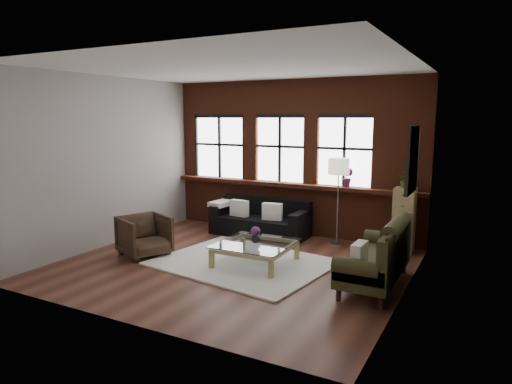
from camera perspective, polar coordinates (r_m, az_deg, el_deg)
The scene contains 26 objects.
floor at distance 7.74m, azimuth -2.77°, elevation -9.02°, with size 5.50×5.50×0.00m, color #4B261B.
ceiling at distance 7.38m, azimuth -2.98°, elevation 15.27°, with size 5.50×5.50×0.00m, color white.
wall_back at distance 9.61m, azimuth 4.80°, elevation 4.32°, with size 5.50×5.50×0.00m, color #A49E99.
wall_front at distance 5.42m, azimuth -16.53°, elevation 0.07°, with size 5.50×5.50×0.00m, color #A49E99.
wall_left at distance 9.10m, azimuth -17.94°, elevation 3.62°, with size 5.00×5.00×0.00m, color #A49E99.
wall_right at distance 6.44m, azimuth 18.66°, elevation 1.39°, with size 5.00×5.00×0.00m, color #A49E99.
brick_backwall at distance 9.56m, azimuth 4.66°, elevation 4.30°, with size 5.50×0.12×3.20m, color maroon, non-canonical shape.
sill_ledge at distance 9.54m, azimuth 4.40°, elevation 0.90°, with size 5.50×0.30×0.08m, color maroon.
window_left at distance 10.40m, azimuth -4.50°, elevation 5.53°, with size 1.38×0.10×1.50m, color black, non-canonical shape.
window_mid at distance 9.68m, azimuth 3.06°, elevation 5.27°, with size 1.38×0.10×1.50m, color black, non-canonical shape.
window_right at distance 9.18m, azimuth 11.04°, elevation 4.88°, with size 1.38×0.10×1.50m, color black, non-canonical shape.
wall_poster at distance 6.71m, azimuth 18.94°, elevation 3.83°, with size 0.05×0.74×0.94m, color black, non-canonical shape.
shag_rug at distance 7.78m, azimuth -1.61°, elevation -8.80°, with size 2.75×2.16×0.03m, color white.
dark_sofa at distance 9.48m, azimuth 0.48°, elevation -3.28°, with size 2.01×0.82×0.73m, color black, non-canonical shape.
pillow_a at distance 9.55m, azimuth -2.10°, elevation -2.02°, with size 0.40×0.14×0.34m, color white.
pillow_b at distance 9.20m, azimuth 2.05°, elevation -2.47°, with size 0.40×0.14×0.34m, color white.
vintage_settee at distance 6.89m, azimuth 14.65°, elevation -7.37°, with size 0.82×1.84×0.98m, color #2E2E15, non-canonical shape.
pillow_settee at distance 6.35m, azimuth 12.78°, elevation -7.70°, with size 0.14×0.38×0.34m, color white.
armchair at distance 8.34m, azimuth -13.77°, elevation -5.33°, with size 0.77×0.80×0.72m, color #332519.
coffee_table at distance 7.65m, azimuth -0.07°, elevation -7.76°, with size 1.18×1.18×0.39m, color tan, non-canonical shape.
vase at distance 7.57m, azimuth -0.07°, elevation -5.76°, with size 0.15×0.15×0.16m, color #B2B2B2.
flowers at distance 7.54m, azimuth -0.07°, elevation -4.94°, with size 0.16×0.16×0.16m, color #672469.
drawer_chest at distance 8.67m, azimuth 17.99°, elevation -3.40°, with size 0.36×0.36×1.19m, color tan.
potted_plant_top at distance 8.54m, azimuth 18.24°, elevation 1.48°, with size 0.27×0.24×0.30m, color #2D5923.
floor_lamp at distance 8.89m, azimuth 10.19°, elevation -0.71°, with size 0.40×0.40×1.81m, color #A5A5A8, non-canonical shape.
sill_plant at distance 9.07m, azimuth 11.41°, elevation 1.79°, with size 0.21×0.17×0.39m, color #672469.
Camera 1 is at (3.76, -6.30, 2.44)m, focal length 32.00 mm.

